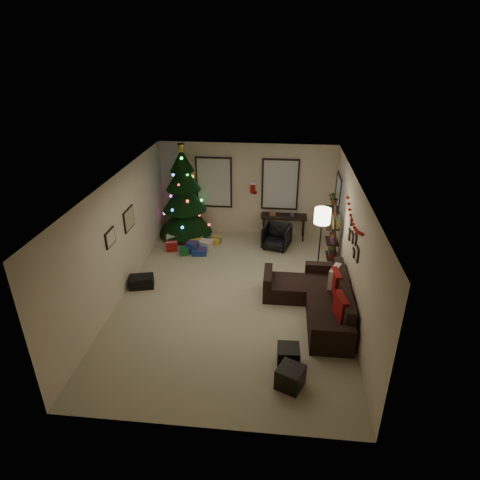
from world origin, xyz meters
name	(u,v)px	position (x,y,z in m)	size (l,w,h in m)	color
floor	(233,297)	(0.00, 0.00, 0.00)	(7.00, 7.00, 0.00)	tan
ceiling	(232,183)	(0.00, 0.00, 2.70)	(7.00, 7.00, 0.00)	white
wall_back	(247,190)	(0.00, 3.50, 1.35)	(5.00, 5.00, 0.00)	beige
wall_front	(202,359)	(0.00, -3.50, 1.35)	(5.00, 5.00, 0.00)	beige
wall_left	(119,238)	(-2.50, 0.00, 1.35)	(7.00, 7.00, 0.00)	beige
wall_right	(353,249)	(2.50, 0.00, 1.35)	(7.00, 7.00, 0.00)	beige
window_back_left	(214,182)	(-0.95, 3.47, 1.55)	(1.05, 0.06, 1.50)	#728CB2
window_back_right	(280,185)	(0.95, 3.47, 1.55)	(1.05, 0.06, 1.50)	#728CB2
window_right_wall	(338,199)	(2.47, 2.55, 1.50)	(0.06, 0.90, 1.30)	#728CB2
christmas_tree	(184,199)	(-1.75, 3.06, 1.17)	(1.52, 1.52, 2.83)	black
presents	(191,244)	(-1.46, 2.33, 0.12)	(1.50, 1.01, 0.30)	silver
sofa	(318,300)	(1.86, -0.33, 0.27)	(1.75, 2.56, 0.84)	black
pillow_red_a	(341,308)	(2.21, -1.09, 0.64)	(0.13, 0.50, 0.50)	maroon
pillow_red_b	(336,282)	(2.21, -0.15, 0.64)	(0.13, 0.48, 0.48)	maroon
pillow_cream	(334,277)	(2.21, 0.08, 0.63)	(0.13, 0.46, 0.46)	beige
ottoman_near	(288,356)	(1.23, -2.01, 0.18)	(0.39, 0.39, 0.37)	black
ottoman_far	(290,377)	(1.26, -2.53, 0.19)	(0.41, 0.41, 0.39)	black
desk	(284,218)	(1.10, 3.22, 0.62)	(1.31, 0.47, 0.70)	black
desk_chair	(277,237)	(0.92, 2.57, 0.33)	(0.65, 0.61, 0.67)	black
bookshelf	(333,237)	(2.30, 1.52, 0.90)	(0.30, 0.55, 1.87)	black
potted_plant	(335,195)	(2.30, 1.99, 1.80)	(0.43, 0.37, 0.48)	#4C4C4C
floor_lamp	(322,221)	(1.95, 1.12, 1.49)	(0.38, 0.38, 1.78)	black
art_map	(129,219)	(-2.48, 0.66, 1.53)	(0.04, 0.60, 0.50)	black
art_abstract	(110,238)	(-2.48, -0.44, 1.58)	(0.04, 0.45, 0.35)	black
gallery	(353,241)	(2.48, -0.07, 1.57)	(0.03, 1.25, 0.54)	black
garland	(354,219)	(2.45, 0.04, 2.01)	(0.08, 1.90, 0.30)	#A5140C
stocking_left	(242,187)	(-0.14, 3.60, 1.40)	(0.20, 0.05, 0.36)	#990F0C
stocking_right	(253,188)	(0.19, 3.39, 1.46)	(0.20, 0.05, 0.36)	#990F0C
storage_bin	(142,282)	(-2.18, 0.21, 0.14)	(0.55, 0.36, 0.27)	black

